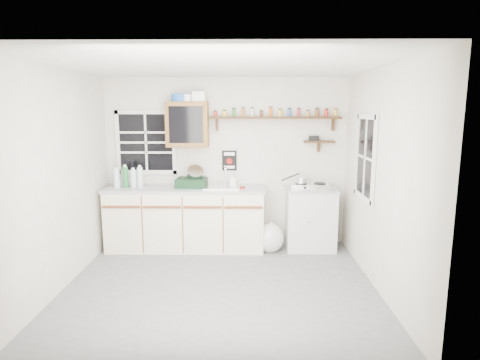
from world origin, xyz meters
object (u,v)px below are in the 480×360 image
dish_rack (193,180)px  upper_cabinet (188,124)px  spice_shelf (276,117)px  hotplate (310,186)px  right_cabinet (310,218)px  main_cabinet (186,218)px

dish_rack → upper_cabinet: bearing=127.8°
spice_shelf → hotplate: spice_shelf is taller
spice_shelf → dish_rack: (-1.21, -0.18, -0.91)m
right_cabinet → hotplate: (-0.02, -0.02, 0.49)m
upper_cabinet → spice_shelf: size_ratio=0.34×
dish_rack → right_cabinet: bearing=4.0°
right_cabinet → spice_shelf: spice_shelf is taller
spice_shelf → hotplate: bearing=-22.4°
spice_shelf → upper_cabinet: bearing=-176.9°
dish_rack → hotplate: bearing=3.3°
main_cabinet → dish_rack: bearing=18.3°
right_cabinet → dish_rack: dish_rack is taller
spice_shelf → dish_rack: size_ratio=4.22×
upper_cabinet → right_cabinet: bearing=-3.8°
right_cabinet → dish_rack: bearing=179.7°
spice_shelf → dish_rack: bearing=-171.6°
right_cabinet → spice_shelf: bearing=160.2°
main_cabinet → spice_shelf: 1.98m
upper_cabinet → hotplate: (1.78, -0.14, -0.88)m
upper_cabinet → spice_shelf: upper_cabinet is taller
upper_cabinet → dish_rack: (0.07, -0.11, -0.80)m
main_cabinet → dish_rack: 0.57m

